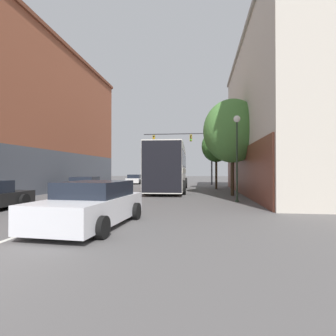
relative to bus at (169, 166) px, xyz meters
The scene contains 11 objects.
lane_center_line 3.50m from the bus, 132.55° to the right, with size 0.14×44.06×0.01m.
building_left_brick 13.09m from the bus, behind, with size 8.22×22.15×12.17m.
building_right_storefront 9.59m from the bus, 11.07° to the right, with size 6.65×18.34×11.02m.
bus is the anchor object (origin of this frame).
hatchback_foreground 14.00m from the bus, 92.41° to the right, with size 2.36×4.33×1.33m.
parked_car_left_near 6.78m from the bus, 163.77° to the right, with size 2.40×4.09×1.19m.
parked_car_left_mid 12.67m from the bus, 117.31° to the left, with size 2.10×3.98×1.19m.
traffic_signal_gantry 10.36m from the bus, 81.86° to the left, with size 8.29×0.36×6.42m.
street_lamp 8.47m from the bus, 57.08° to the right, with size 0.37×0.37×4.63m.
street_tree_near 6.35m from the bus, 37.11° to the right, with size 3.86×3.48×6.45m.
street_tree_far 5.28m from the bus, 35.46° to the left, with size 2.65×2.39×5.38m.
Camera 1 is at (4.61, -3.31, 1.65)m, focal length 28.00 mm.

